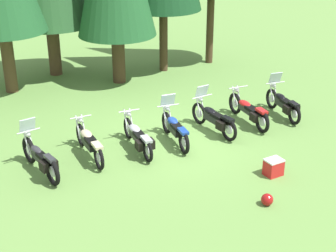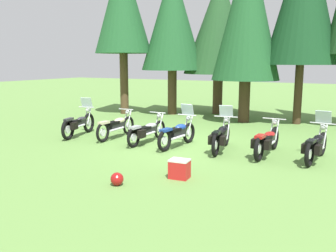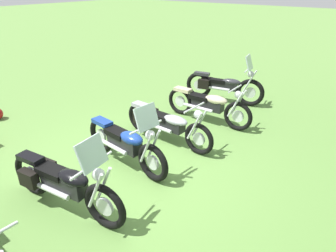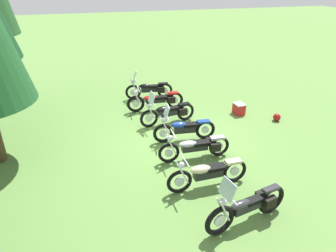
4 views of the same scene
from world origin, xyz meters
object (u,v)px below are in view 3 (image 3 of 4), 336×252
Objects in this scene: motorcycle_0 at (223,86)px; motorcycle_2 at (165,123)px; motorcycle_1 at (208,104)px; motorcycle_4 at (63,182)px; motorcycle_3 at (126,143)px.

motorcycle_2 is (2.88, 0.18, -0.03)m from motorcycle_0.
motorcycle_4 is at bearing -92.10° from motorcycle_1.
motorcycle_1 is at bearing 91.05° from motorcycle_3.
motorcycle_0 is at bearing 98.12° from motorcycle_3.
motorcycle_0 is 1.03× the size of motorcycle_3.
motorcycle_3 is (2.61, -0.21, 0.01)m from motorcycle_1.
motorcycle_2 is 2.64m from motorcycle_4.
motorcycle_0 reaches higher than motorcycle_4.
motorcycle_1 is at bearing 81.39° from motorcycle_4.
motorcycle_0 is 1.51m from motorcycle_1.
motorcycle_4 is at bearing -98.00° from motorcycle_0.
motorcycle_0 is at bearing 103.72° from motorcycle_1.
motorcycle_0 is 4.07m from motorcycle_3.
motorcycle_0 reaches higher than motorcycle_1.
motorcycle_3 reaches higher than motorcycle_1.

